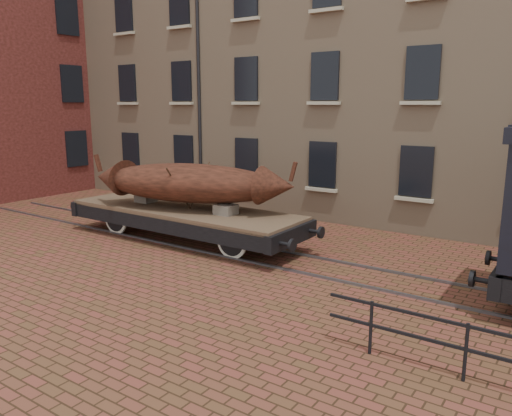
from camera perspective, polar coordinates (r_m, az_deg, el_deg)
The scene contains 4 objects.
ground at distance 13.92m, azimuth 7.21°, elevation -6.77°, with size 90.00×90.00×0.00m, color #53341F.
rail_track at distance 13.91m, azimuth 7.21°, elevation -6.65°, with size 30.00×1.52×0.06m.
flatcar_wagon at distance 16.47m, azimuth -8.25°, elevation -0.73°, with size 9.27×2.52×1.40m.
iron_boat at distance 16.09m, azimuth -7.62°, elevation 2.89°, with size 6.99×3.52×1.67m.
Camera 1 is at (6.00, -11.76, 4.39)m, focal length 35.00 mm.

